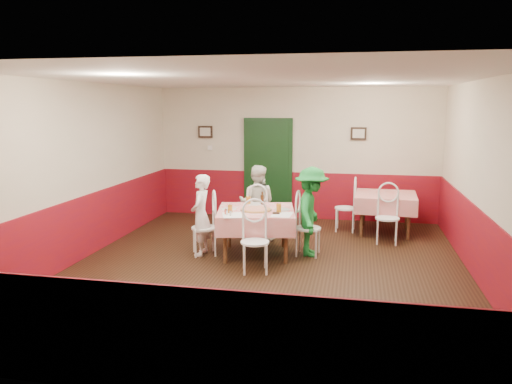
% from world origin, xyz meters
% --- Properties ---
extents(floor, '(7.00, 7.00, 0.00)m').
position_xyz_m(floor, '(0.00, 0.00, 0.00)').
color(floor, black).
rests_on(floor, ground).
extents(ceiling, '(7.00, 7.00, 0.00)m').
position_xyz_m(ceiling, '(0.00, 0.00, 2.80)').
color(ceiling, white).
rests_on(ceiling, back_wall).
extents(back_wall, '(6.00, 0.10, 2.80)m').
position_xyz_m(back_wall, '(0.00, 3.50, 1.40)').
color(back_wall, beige).
rests_on(back_wall, ground).
extents(front_wall, '(6.00, 0.10, 2.80)m').
position_xyz_m(front_wall, '(0.00, -3.50, 1.40)').
color(front_wall, beige).
rests_on(front_wall, ground).
extents(left_wall, '(0.10, 7.00, 2.80)m').
position_xyz_m(left_wall, '(-3.00, 0.00, 1.40)').
color(left_wall, beige).
rests_on(left_wall, ground).
extents(right_wall, '(0.10, 7.00, 2.80)m').
position_xyz_m(right_wall, '(3.00, 0.00, 1.40)').
color(right_wall, beige).
rests_on(right_wall, ground).
extents(wainscot_back, '(6.00, 0.03, 1.00)m').
position_xyz_m(wainscot_back, '(0.00, 3.48, 0.50)').
color(wainscot_back, maroon).
rests_on(wainscot_back, ground).
extents(wainscot_front, '(6.00, 0.03, 1.00)m').
position_xyz_m(wainscot_front, '(0.00, -3.48, 0.50)').
color(wainscot_front, maroon).
rests_on(wainscot_front, ground).
extents(wainscot_left, '(0.03, 7.00, 1.00)m').
position_xyz_m(wainscot_left, '(-2.98, 0.00, 0.50)').
color(wainscot_left, maroon).
rests_on(wainscot_left, ground).
extents(wainscot_right, '(0.03, 7.00, 1.00)m').
position_xyz_m(wainscot_right, '(2.98, 0.00, 0.50)').
color(wainscot_right, maroon).
rests_on(wainscot_right, ground).
extents(door, '(0.96, 0.06, 2.10)m').
position_xyz_m(door, '(-0.60, 3.45, 1.05)').
color(door, black).
rests_on(door, ground).
extents(picture_left, '(0.32, 0.03, 0.26)m').
position_xyz_m(picture_left, '(-2.00, 3.45, 1.85)').
color(picture_left, black).
rests_on(picture_left, back_wall).
extents(picture_right, '(0.32, 0.03, 0.26)m').
position_xyz_m(picture_right, '(1.30, 3.45, 1.85)').
color(picture_right, black).
rests_on(picture_right, back_wall).
extents(thermostat, '(0.10, 0.03, 0.10)m').
position_xyz_m(thermostat, '(-1.90, 3.45, 1.50)').
color(thermostat, white).
rests_on(thermostat, back_wall).
extents(main_table, '(1.42, 1.42, 0.77)m').
position_xyz_m(main_table, '(-0.30, 0.65, 0.38)').
color(main_table, red).
rests_on(main_table, ground).
extents(second_table, '(1.17, 1.17, 0.77)m').
position_xyz_m(second_table, '(1.85, 2.55, 0.38)').
color(second_table, red).
rests_on(second_table, ground).
extents(chair_left, '(0.55, 0.55, 0.90)m').
position_xyz_m(chair_left, '(-1.13, 0.49, 0.45)').
color(chair_left, white).
rests_on(chair_left, ground).
extents(chair_right, '(0.45, 0.45, 0.90)m').
position_xyz_m(chair_right, '(0.54, 0.80, 0.45)').
color(chair_right, white).
rests_on(chair_right, ground).
extents(chair_far, '(0.51, 0.51, 0.90)m').
position_xyz_m(chair_far, '(-0.45, 1.48, 0.45)').
color(chair_far, white).
rests_on(chair_far, ground).
extents(chair_near, '(0.51, 0.51, 0.90)m').
position_xyz_m(chair_near, '(-0.14, -0.19, 0.45)').
color(chair_near, white).
rests_on(chair_near, ground).
extents(chair_second_a, '(0.44, 0.44, 0.90)m').
position_xyz_m(chair_second_a, '(1.10, 2.55, 0.45)').
color(chair_second_a, white).
rests_on(chair_second_a, ground).
extents(chair_second_b, '(0.44, 0.44, 0.90)m').
position_xyz_m(chair_second_b, '(1.85, 1.80, 0.45)').
color(chair_second_b, white).
rests_on(chair_second_b, ground).
extents(pizza, '(0.56, 0.56, 0.03)m').
position_xyz_m(pizza, '(-0.28, 0.59, 0.78)').
color(pizza, '#B74723').
rests_on(pizza, main_table).
extents(plate_left, '(0.29, 0.29, 0.01)m').
position_xyz_m(plate_left, '(-0.73, 0.57, 0.77)').
color(plate_left, white).
rests_on(plate_left, main_table).
extents(plate_right, '(0.29, 0.29, 0.01)m').
position_xyz_m(plate_right, '(0.12, 0.70, 0.77)').
color(plate_right, white).
rests_on(plate_right, main_table).
extents(plate_far, '(0.29, 0.29, 0.01)m').
position_xyz_m(plate_far, '(-0.40, 1.04, 0.77)').
color(plate_far, white).
rests_on(plate_far, main_table).
extents(glass_a, '(0.08, 0.08, 0.13)m').
position_xyz_m(glass_a, '(-0.64, 0.31, 0.82)').
color(glass_a, '#BF7219').
rests_on(glass_a, main_table).
extents(glass_b, '(0.09, 0.09, 0.14)m').
position_xyz_m(glass_b, '(0.10, 0.50, 0.83)').
color(glass_b, '#BF7219').
rests_on(glass_b, main_table).
extents(glass_c, '(0.09, 0.09, 0.14)m').
position_xyz_m(glass_c, '(-0.51, 1.04, 0.83)').
color(glass_c, '#BF7219').
rests_on(glass_c, main_table).
extents(beer_bottle, '(0.06, 0.06, 0.20)m').
position_xyz_m(beer_bottle, '(-0.27, 1.07, 0.86)').
color(beer_bottle, '#381C0A').
rests_on(beer_bottle, main_table).
extents(shaker_a, '(0.04, 0.04, 0.09)m').
position_xyz_m(shaker_a, '(-0.66, 0.16, 0.81)').
color(shaker_a, silver).
rests_on(shaker_a, main_table).
extents(shaker_b, '(0.04, 0.04, 0.09)m').
position_xyz_m(shaker_b, '(-0.58, 0.10, 0.81)').
color(shaker_b, silver).
rests_on(shaker_b, main_table).
extents(shaker_c, '(0.04, 0.04, 0.09)m').
position_xyz_m(shaker_c, '(-0.69, 0.20, 0.81)').
color(shaker_c, '#B23319').
rests_on(shaker_c, main_table).
extents(menu_left, '(0.41, 0.47, 0.00)m').
position_xyz_m(menu_left, '(-0.57, 0.16, 0.76)').
color(menu_left, white).
rests_on(menu_left, main_table).
extents(menu_right, '(0.31, 0.41, 0.00)m').
position_xyz_m(menu_right, '(0.17, 0.36, 0.76)').
color(menu_right, white).
rests_on(menu_right, main_table).
extents(wallet, '(0.12, 0.11, 0.02)m').
position_xyz_m(wallet, '(0.07, 0.40, 0.77)').
color(wallet, black).
rests_on(wallet, main_table).
extents(diner_left, '(0.33, 0.49, 1.33)m').
position_xyz_m(diner_left, '(-1.18, 0.48, 0.67)').
color(diner_left, gray).
rests_on(diner_left, ground).
extents(diner_far, '(0.67, 0.53, 1.38)m').
position_xyz_m(diner_far, '(-0.46, 1.53, 0.69)').
color(diner_far, gray).
rests_on(diner_far, ground).
extents(diner_right, '(0.56, 0.95, 1.46)m').
position_xyz_m(diner_right, '(0.59, 0.81, 0.73)').
color(diner_right, gray).
rests_on(diner_right, ground).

